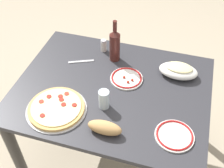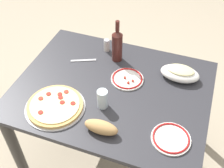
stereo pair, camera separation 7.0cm
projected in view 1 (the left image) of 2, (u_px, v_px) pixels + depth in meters
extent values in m
plane|color=tan|center=(112.00, 152.00, 2.22)|extent=(8.00, 8.00, 0.00)
cube|color=#2D2D33|center=(112.00, 89.00, 1.73)|extent=(1.16, 0.91, 0.03)
cylinder|color=#33302D|center=(193.00, 101.00, 2.15)|extent=(0.07, 0.07, 0.68)
cylinder|color=#33302D|center=(65.00, 74.00, 2.36)|extent=(0.07, 0.07, 0.68)
cylinder|color=#33302D|center=(16.00, 154.00, 1.82)|extent=(0.07, 0.07, 0.68)
cylinder|color=#B7B7BC|center=(57.00, 110.00, 1.60)|extent=(0.34, 0.34, 0.01)
cylinder|color=tan|center=(56.00, 108.00, 1.59)|extent=(0.32, 0.32, 0.02)
cylinder|color=beige|center=(56.00, 107.00, 1.58)|extent=(0.28, 0.28, 0.01)
cylinder|color=#B22D1E|center=(41.00, 101.00, 1.60)|extent=(0.03, 0.03, 0.00)
cylinder|color=#B22D1E|center=(67.00, 94.00, 1.64)|extent=(0.03, 0.03, 0.00)
cylinder|color=maroon|center=(60.00, 96.00, 1.63)|extent=(0.03, 0.03, 0.00)
cylinder|color=maroon|center=(49.00, 96.00, 1.63)|extent=(0.03, 0.03, 0.00)
cylinder|color=maroon|center=(61.00, 100.00, 1.61)|extent=(0.03, 0.03, 0.00)
cylinder|color=maroon|center=(42.00, 115.00, 1.53)|extent=(0.03, 0.03, 0.00)
cylinder|color=maroon|center=(63.00, 104.00, 1.58)|extent=(0.03, 0.03, 0.00)
cylinder|color=maroon|center=(74.00, 105.00, 1.58)|extent=(0.03, 0.03, 0.00)
ellipsoid|color=white|center=(178.00, 71.00, 1.78)|extent=(0.24, 0.15, 0.07)
ellipsoid|color=#AD2819|center=(179.00, 69.00, 1.77)|extent=(0.20, 0.12, 0.03)
ellipsoid|color=beige|center=(179.00, 67.00, 1.76)|extent=(0.17, 0.10, 0.02)
cylinder|color=#471E19|center=(115.00, 47.00, 1.85)|extent=(0.07, 0.07, 0.19)
cone|color=#471E19|center=(115.00, 33.00, 1.77)|extent=(0.07, 0.07, 0.03)
cylinder|color=#471E19|center=(115.00, 26.00, 1.74)|extent=(0.03, 0.03, 0.07)
cylinder|color=silver|center=(104.00, 99.00, 1.58)|extent=(0.06, 0.06, 0.12)
cylinder|color=white|center=(127.00, 79.00, 1.77)|extent=(0.20, 0.20, 0.01)
torus|color=red|center=(127.00, 78.00, 1.77)|extent=(0.19, 0.19, 0.01)
cube|color=#AD2819|center=(124.00, 77.00, 1.77)|extent=(0.01, 0.01, 0.01)
cube|color=#AD2819|center=(128.00, 82.00, 1.74)|extent=(0.01, 0.01, 0.01)
cube|color=#AD2819|center=(132.00, 80.00, 1.75)|extent=(0.01, 0.01, 0.01)
cylinder|color=white|center=(174.00, 136.00, 1.47)|extent=(0.20, 0.20, 0.01)
torus|color=red|center=(175.00, 135.00, 1.46)|extent=(0.19, 0.19, 0.01)
ellipsoid|color=tan|center=(105.00, 128.00, 1.47)|extent=(0.18, 0.08, 0.07)
cylinder|color=silver|center=(104.00, 46.00, 1.96)|extent=(0.04, 0.04, 0.07)
cylinder|color=#B7B7BC|center=(104.00, 41.00, 1.93)|extent=(0.04, 0.04, 0.01)
cube|color=#B7B7BC|center=(81.00, 61.00, 1.90)|extent=(0.16, 0.08, 0.00)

